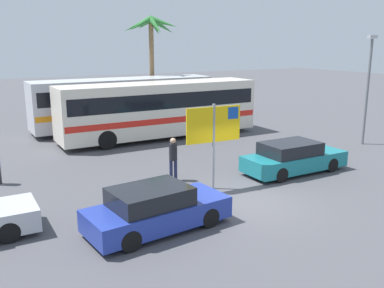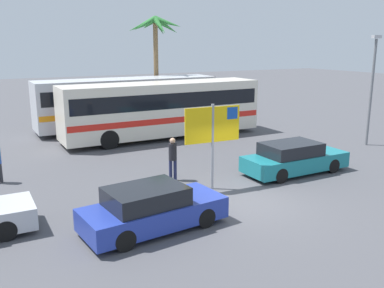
{
  "view_description": "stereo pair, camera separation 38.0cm",
  "coord_description": "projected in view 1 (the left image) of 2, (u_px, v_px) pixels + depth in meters",
  "views": [
    {
      "loc": [
        -8.39,
        -10.78,
        5.3
      ],
      "look_at": [
        -0.08,
        3.75,
        1.3
      ],
      "focal_mm": 39.33,
      "sensor_mm": 36.0,
      "label": 1
    },
    {
      "loc": [
        -8.06,
        -10.96,
        5.3
      ],
      "look_at": [
        -0.08,
        3.75,
        1.3
      ],
      "focal_mm": 39.33,
      "sensor_mm": 36.0,
      "label": 2
    }
  ],
  "objects": [
    {
      "name": "palm_tree_seaside",
      "position": [
        151.0,
        35.0,
        28.49
      ],
      "size": [
        3.71,
        3.74,
        7.13
      ],
      "color": "brown",
      "rests_on": "ground"
    },
    {
      "name": "ground",
      "position": [
        248.0,
        203.0,
        14.38
      ],
      "size": [
        120.0,
        120.0,
        0.0
      ],
      "primitive_type": "plane",
      "color": "#4C4C51"
    },
    {
      "name": "lamp_post_right_side",
      "position": [
        368.0,
        85.0,
        22.07
      ],
      "size": [
        0.56,
        0.2,
        5.73
      ],
      "color": "slate",
      "rests_on": "ground"
    },
    {
      "name": "bus_rear_coach",
      "position": [
        125.0,
        101.0,
        26.64
      ],
      "size": [
        11.48,
        2.51,
        3.17
      ],
      "color": "silver",
      "rests_on": "ground"
    },
    {
      "name": "ferry_sign",
      "position": [
        215.0,
        128.0,
        15.27
      ],
      "size": [
        2.2,
        0.19,
        3.2
      ],
      "rotation": [
        0.0,
        0.0,
        -0.06
      ],
      "color": "gray",
      "rests_on": "ground"
    },
    {
      "name": "car_blue",
      "position": [
        156.0,
        209.0,
        12.17
      ],
      "size": [
        4.36,
        2.13,
        1.32
      ],
      "rotation": [
        0.0,
        0.0,
        0.1
      ],
      "color": "#23389E",
      "rests_on": "ground"
    },
    {
      "name": "pedestrian_crossing_lot",
      "position": [
        173.0,
        156.0,
        16.49
      ],
      "size": [
        0.32,
        0.32,
        1.73
      ],
      "rotation": [
        0.0,
        0.0,
        4.27
      ],
      "color": "#1E2347",
      "rests_on": "ground"
    },
    {
      "name": "car_teal",
      "position": [
        293.0,
        158.0,
        17.65
      ],
      "size": [
        4.54,
        1.74,
        1.32
      ],
      "rotation": [
        0.0,
        0.0,
        0.0
      ],
      "color": "#19757F",
      "rests_on": "ground"
    },
    {
      "name": "bus_front_coach",
      "position": [
        160.0,
        107.0,
        23.87
      ],
      "size": [
        11.48,
        2.51,
        3.17
      ],
      "color": "silver",
      "rests_on": "ground"
    }
  ]
}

